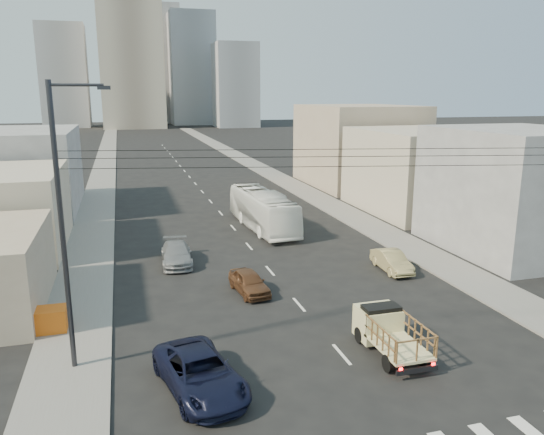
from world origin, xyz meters
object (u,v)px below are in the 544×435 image
flatbed_pickup (389,330)px  sedan_brown (249,282)px  sedan_tan (392,261)px  sedan_grey (177,254)px  streetlamp_left (64,222)px  city_bus (263,210)px  crate_stack (47,320)px  navy_pickup (200,373)px

flatbed_pickup → sedan_brown: bearing=116.3°
sedan_tan → sedan_grey: bearing=161.1°
sedan_tan → sedan_grey: 14.57m
flatbed_pickup → streetlamp_left: 14.74m
city_bus → flatbed_pickup: bearing=-94.1°
flatbed_pickup → streetlamp_left: bearing=170.2°
flatbed_pickup → city_bus: (0.33, 23.48, 0.55)m
sedan_grey → crate_stack: size_ratio=2.72×
navy_pickup → crate_stack: (-6.43, 7.23, -0.08)m
sedan_brown → sedan_grey: 7.55m
sedan_grey → sedan_brown: bearing=-59.0°
flatbed_pickup → crate_stack: bearing=157.3°
sedan_tan → crate_stack: (-20.76, -3.84, 0.02)m
sedan_brown → sedan_tan: (10.01, 1.32, 0.00)m
sedan_tan → crate_stack: size_ratio=2.25×
sedan_grey → crate_stack: (-7.21, -9.19, -0.02)m
streetlamp_left → sedan_grey: bearing=67.0°
flatbed_pickup → streetlamp_left: size_ratio=0.37×
sedan_brown → crate_stack: sedan_brown is taller
sedan_brown → sedan_grey: size_ratio=0.79×
city_bus → sedan_brown: size_ratio=3.04×
sedan_tan → sedan_grey: sedan_grey is taller
flatbed_pickup → crate_stack: (-15.14, 6.34, -0.40)m
sedan_tan → crate_stack: bearing=-166.9°
flatbed_pickup → sedan_tan: 11.64m
navy_pickup → city_bus: size_ratio=0.47×
sedan_brown → crate_stack: bearing=-174.1°
sedan_brown → streetlamp_left: bearing=-151.9°
sedan_brown → crate_stack: (-10.75, -2.52, 0.03)m
sedan_brown → sedan_tan: size_ratio=0.96×
city_bus → crate_stack: size_ratio=6.56×
sedan_tan → sedan_grey: (-13.55, 5.35, 0.05)m
navy_pickup → sedan_tan: size_ratio=1.37×
navy_pickup → streetlamp_left: size_ratio=0.46×
navy_pickup → streetlamp_left: (-4.83, 3.23, 5.67)m
crate_stack → sedan_tan: bearing=10.5°
flatbed_pickup → sedan_grey: bearing=117.0°
city_bus → sedan_grey: (-8.26, -7.95, -0.93)m
flatbed_pickup → streetlamp_left: streetlamp_left is taller
city_bus → streetlamp_left: size_ratio=0.98×
navy_pickup → sedan_tan: (14.33, 11.06, -0.10)m
city_bus → sedan_brown: (-4.72, -14.61, -0.98)m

